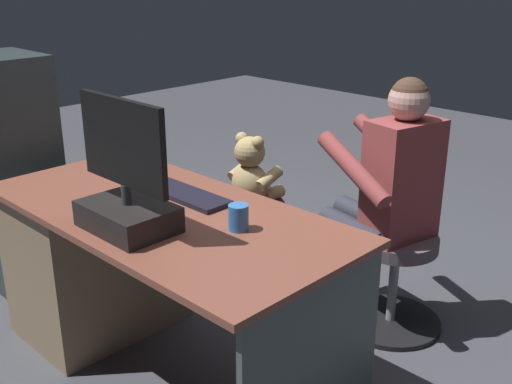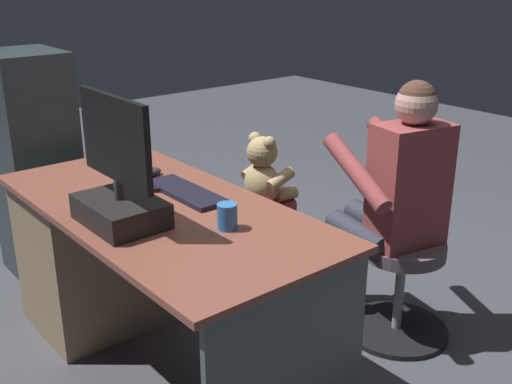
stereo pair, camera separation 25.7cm
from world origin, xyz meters
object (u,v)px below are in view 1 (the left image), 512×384
(teddy_bear, at_px, (252,173))
(visitor_chair, at_px, (394,275))
(desk, at_px, (111,256))
(cup, at_px, (238,217))
(monitor, at_px, (126,193))
(keyboard, at_px, (186,195))
(tv_remote, at_px, (144,194))
(office_chair_teddy, at_px, (250,240))
(computer_mouse, at_px, (145,176))
(person, at_px, (383,185))

(teddy_bear, height_order, visitor_chair, teddy_bear)
(desk, bearing_deg, cup, -174.89)
(monitor, bearing_deg, visitor_chair, -109.74)
(keyboard, distance_m, tv_remote, 0.17)
(keyboard, relative_size, cup, 4.43)
(desk, xyz_separation_m, office_chair_teddy, (-0.11, -0.78, -0.15))
(cup, bearing_deg, teddy_bear, -48.10)
(desk, relative_size, tv_remote, 10.47)
(tv_remote, bearing_deg, cup, -146.69)
(teddy_bear, bearing_deg, office_chair_teddy, 90.00)
(computer_mouse, distance_m, teddy_bear, 0.65)
(monitor, relative_size, person, 0.40)
(cup, xyz_separation_m, person, (-0.04, -0.87, -0.09))
(office_chair_teddy, distance_m, teddy_bear, 0.37)
(desk, distance_m, monitor, 0.70)
(desk, relative_size, person, 1.32)
(monitor, height_order, cup, monitor)
(computer_mouse, distance_m, visitor_chair, 1.24)
(tv_remote, bearing_deg, office_chair_teddy, -50.18)
(monitor, relative_size, cup, 5.00)
(cup, bearing_deg, computer_mouse, -7.75)
(monitor, height_order, teddy_bear, monitor)
(teddy_bear, bearing_deg, person, -168.43)
(desk, relative_size, cup, 16.56)
(tv_remote, relative_size, office_chair_teddy, 0.31)
(computer_mouse, height_order, tv_remote, computer_mouse)
(computer_mouse, distance_m, tv_remote, 0.20)
(desk, xyz_separation_m, person, (-0.80, -0.94, 0.30))
(monitor, xyz_separation_m, keyboard, (0.10, -0.35, -0.13))
(keyboard, xyz_separation_m, teddy_bear, (0.26, -0.65, -0.12))
(office_chair_teddy, bearing_deg, cup, 132.42)
(visitor_chair, distance_m, person, 0.44)
(teddy_bear, relative_size, person, 0.31)
(computer_mouse, relative_size, office_chair_teddy, 0.20)
(keyboard, xyz_separation_m, office_chair_teddy, (0.26, -0.63, -0.50))
(monitor, distance_m, tv_remote, 0.36)
(cup, height_order, person, person)
(keyboard, relative_size, teddy_bear, 1.14)
(keyboard, bearing_deg, computer_mouse, -2.45)
(monitor, xyz_separation_m, tv_remote, (0.23, -0.24, -0.13))
(office_chair_teddy, bearing_deg, visitor_chair, -167.37)
(computer_mouse, relative_size, tv_remote, 0.64)
(computer_mouse, bearing_deg, monitor, 137.73)
(monitor, distance_m, computer_mouse, 0.55)
(keyboard, height_order, visitor_chair, keyboard)
(tv_remote, xyz_separation_m, visitor_chair, (-0.65, -0.92, -0.48))
(keyboard, distance_m, computer_mouse, 0.30)
(office_chair_teddy, relative_size, teddy_bear, 1.33)
(monitor, distance_m, cup, 0.40)
(keyboard, distance_m, cup, 0.40)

